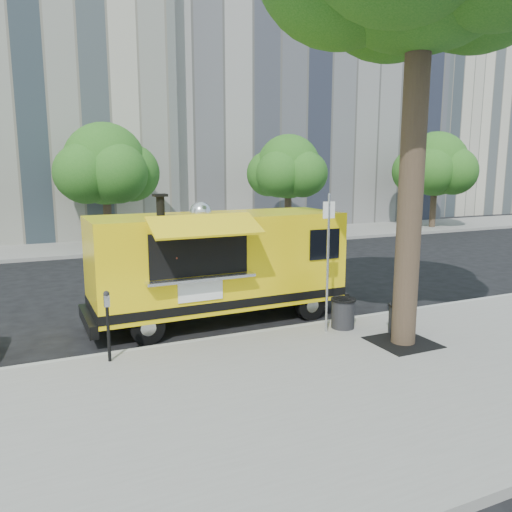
{
  "coord_description": "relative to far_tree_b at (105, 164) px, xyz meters",
  "views": [
    {
      "loc": [
        -4.14,
        -10.41,
        3.66
      ],
      "look_at": [
        0.58,
        0.0,
        1.64
      ],
      "focal_mm": 35.0,
      "sensor_mm": 36.0,
      "label": 1
    }
  ],
  "objects": [
    {
      "name": "far_tree_c",
      "position": [
        9.0,
        -0.3,
        -0.12
      ],
      "size": [
        3.24,
        3.24,
        5.21
      ],
      "color": "#33261C",
      "rests_on": "far_sidewalk"
    },
    {
      "name": "tree_well",
      "position": [
        3.6,
        -15.5,
        -3.68
      ],
      "size": [
        1.2,
        1.2,
        0.02
      ],
      "primitive_type": "cube",
      "color": "black",
      "rests_on": "sidewalk"
    },
    {
      "name": "curb",
      "position": [
        1.0,
        -13.63,
        -3.76
      ],
      "size": [
        60.0,
        0.14,
        0.16
      ],
      "primitive_type": "cube",
      "color": "#999993",
      "rests_on": "ground"
    },
    {
      "name": "food_truck",
      "position": [
        0.84,
        -12.13,
        -2.39
      ],
      "size": [
        6.3,
        2.97,
        3.08
      ],
      "rotation": [
        0.0,
        0.0,
        0.02
      ],
      "color": "yellow",
      "rests_on": "ground"
    },
    {
      "name": "building_mid",
      "position": [
        13.0,
        10.3,
        6.17
      ],
      "size": [
        20.0,
        14.0,
        20.0
      ],
      "primitive_type": "cube",
      "color": "gray",
      "rests_on": "ground"
    },
    {
      "name": "far_tree_d",
      "position": [
        19.0,
        -0.1,
        0.06
      ],
      "size": [
        3.78,
        3.78,
        5.64
      ],
      "color": "#33261C",
      "rests_on": "far_sidewalk"
    },
    {
      "name": "ground",
      "position": [
        1.0,
        -12.7,
        -3.83
      ],
      "size": [
        120.0,
        120.0,
        0.0
      ],
      "primitive_type": "plane",
      "color": "black",
      "rests_on": "ground"
    },
    {
      "name": "parking_meter",
      "position": [
        -2.0,
        -14.05,
        -2.85
      ],
      "size": [
        0.11,
        0.11,
        1.33
      ],
      "color": "black",
      "rests_on": "sidewalk"
    },
    {
      "name": "far_tree_b",
      "position": [
        0.0,
        0.0,
        0.0
      ],
      "size": [
        3.6,
        3.6,
        5.5
      ],
      "color": "#33261C",
      "rests_on": "far_sidewalk"
    },
    {
      "name": "trash_bin_right",
      "position": [
        3.03,
        -14.17,
        -3.33
      ],
      "size": [
        0.56,
        0.56,
        0.67
      ],
      "color": "black",
      "rests_on": "sidewalk"
    },
    {
      "name": "sidewalk",
      "position": [
        1.0,
        -16.7,
        -3.76
      ],
      "size": [
        60.0,
        6.0,
        0.15
      ],
      "primitive_type": "cube",
      "color": "gray",
      "rests_on": "ground"
    },
    {
      "name": "building_right",
      "position": [
        31.0,
        11.3,
        4.17
      ],
      "size": [
        16.0,
        12.0,
        16.0
      ],
      "primitive_type": "cube",
      "color": "beige",
      "rests_on": "ground"
    },
    {
      "name": "trash_bin_left",
      "position": [
        3.96,
        -14.98,
        -3.34
      ],
      "size": [
        0.53,
        0.53,
        0.64
      ],
      "color": "black",
      "rests_on": "sidewalk"
    },
    {
      "name": "sign_post",
      "position": [
        2.55,
        -14.25,
        -1.98
      ],
      "size": [
        0.28,
        0.06,
        3.0
      ],
      "color": "silver",
      "rests_on": "sidewalk"
    },
    {
      "name": "far_sidewalk",
      "position": [
        1.0,
        0.8,
        -3.76
      ],
      "size": [
        60.0,
        5.0,
        0.15
      ],
      "primitive_type": "cube",
      "color": "gray",
      "rests_on": "ground"
    }
  ]
}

